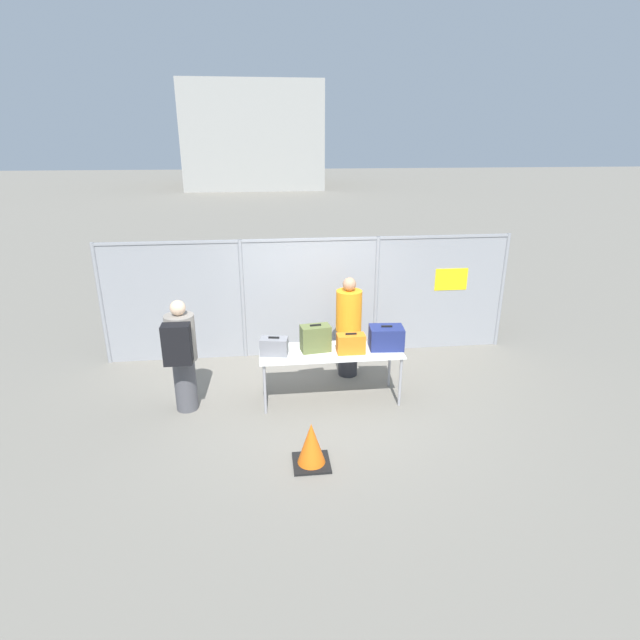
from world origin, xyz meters
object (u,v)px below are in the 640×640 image
suitcase_grey (274,346)px  security_worker_near (349,326)px  traveler_hooded (182,353)px  utility_trailer (411,302)px  inspection_table (331,354)px  traffic_cone (311,446)px  suitcase_orange (351,344)px  suitcase_navy (386,338)px  suitcase_olive (316,338)px

suitcase_grey → security_worker_near: 1.48m
traveler_hooded → utility_trailer: 5.47m
inspection_table → traffic_cone: bearing=-105.9°
inspection_table → security_worker_near: size_ratio=1.25×
suitcase_grey → suitcase_orange: bearing=-3.3°
suitcase_navy → security_worker_near: security_worker_near is taller
suitcase_grey → suitcase_olive: bearing=7.3°
inspection_table → utility_trailer: inspection_table is taller
suitcase_olive → utility_trailer: (2.40, 3.23, -0.58)m
inspection_table → suitcase_navy: (0.82, 0.01, 0.22)m
suitcase_grey → suitcase_navy: bearing=1.7°
traveler_hooded → utility_trailer: size_ratio=0.48×
suitcase_grey → suitcase_orange: 1.10m
utility_trailer → suitcase_orange: bearing=-119.5°
inspection_table → traveler_hooded: 2.11m
suitcase_olive → security_worker_near: bearing=50.7°
security_worker_near → utility_trailer: size_ratio=0.48×
inspection_table → traffic_cone: size_ratio=3.72×
suitcase_olive → suitcase_navy: 1.04m
suitcase_navy → security_worker_near: (-0.42, 0.78, -0.09)m
suitcase_orange → traffic_cone: suitcase_orange is taller
inspection_table → utility_trailer: (2.18, 3.26, -0.33)m
security_worker_near → traffic_cone: bearing=64.9°
suitcase_grey → traffic_cone: 1.71m
security_worker_near → utility_trailer: bearing=-131.3°
utility_trailer → traffic_cone: (-2.63, -4.83, -0.14)m
traveler_hooded → utility_trailer: (4.28, 3.37, -0.51)m
inspection_table → traveler_hooded: traveler_hooded is taller
suitcase_navy → utility_trailer: 3.57m
suitcase_navy → traffic_cone: bearing=-128.8°
suitcase_grey → security_worker_near: (1.22, 0.83, -0.05)m
suitcase_olive → suitcase_navy: (1.04, -0.03, -0.03)m
suitcase_grey → suitcase_orange: suitcase_orange is taller
suitcase_navy → traffic_cone: suitcase_navy is taller
suitcase_olive → security_worker_near: security_worker_near is taller
security_worker_near → suitcase_grey: bearing=28.8°
inspection_table → suitcase_grey: size_ratio=4.94×
suitcase_navy → traveler_hooded: bearing=-177.8°
inspection_table → suitcase_olive: bearing=170.2°
utility_trailer → traffic_cone: size_ratio=6.24×
suitcase_orange → traffic_cone: 1.77m
suitcase_orange → traffic_cone: bearing=-116.2°
suitcase_grey → utility_trailer: suitcase_grey is taller
security_worker_near → traffic_cone: security_worker_near is taller
suitcase_olive → traffic_cone: (-0.23, -1.61, -0.72)m
suitcase_grey → traffic_cone: bearing=-76.2°
inspection_table → security_worker_near: 0.90m
suitcase_grey → traffic_cone: suitcase_grey is taller
suitcase_orange → security_worker_near: bearing=82.2°
inspection_table → suitcase_grey: bearing=-177.3°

